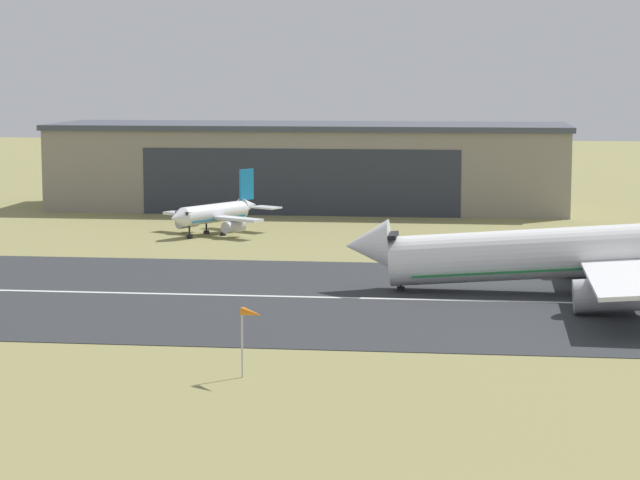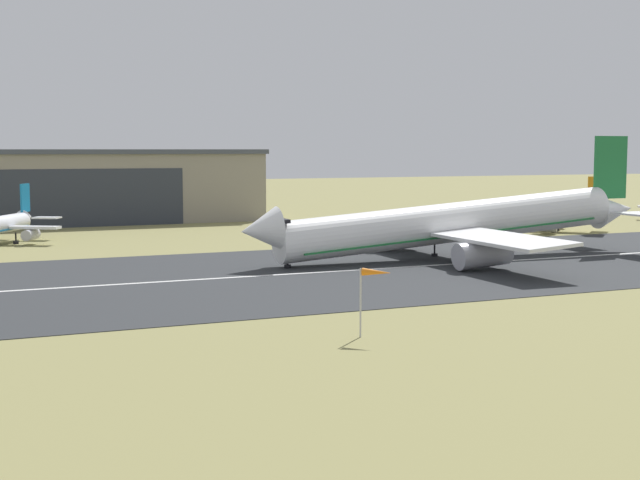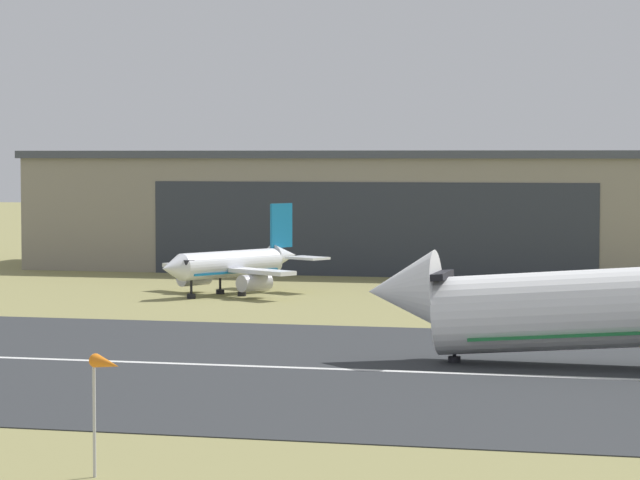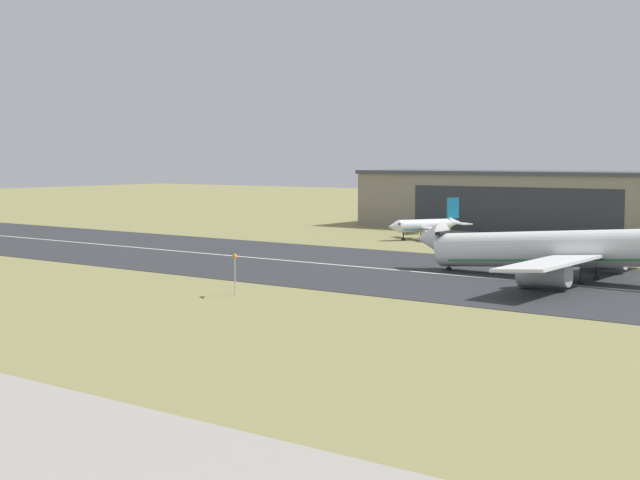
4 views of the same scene
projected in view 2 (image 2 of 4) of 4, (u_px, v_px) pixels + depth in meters
ground_plane at (303, 425)px, 46.23m from camera, size 726.99×726.99×0.00m
runway_strip at (112, 285)px, 93.80m from camera, size 486.99×48.20×0.06m
runway_centreline at (112, 285)px, 93.80m from camera, size 438.29×0.70×0.01m
hangar_building at (37, 186)px, 171.31m from camera, size 86.30×24.84×14.28m
airplane_landing at (453, 224)px, 115.73m from camera, size 58.89×46.29×16.13m
airplane_parked_west at (556, 215)px, 154.97m from camera, size 19.53×19.31×9.65m
airplane_parked_centre at (6, 224)px, 134.66m from camera, size 17.22×18.28×8.87m
windsock_pole at (375, 276)px, 67.06m from camera, size 2.05×1.95×5.35m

